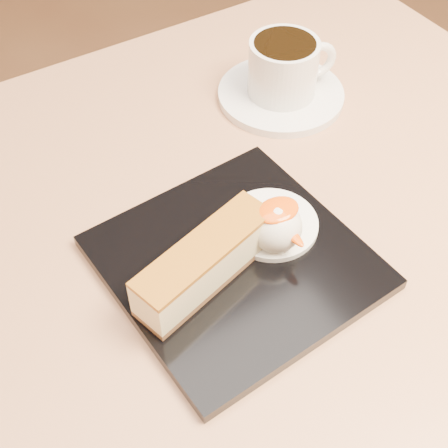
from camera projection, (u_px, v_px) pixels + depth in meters
table at (280, 331)px, 0.71m from camera, size 0.80×0.80×0.72m
dessert_plate at (235, 262)px, 0.58m from camera, size 0.23×0.23×0.01m
cheesecake at (205, 262)px, 0.54m from camera, size 0.15×0.07×0.05m
cream_smear at (271, 224)px, 0.60m from camera, size 0.09×0.09×0.01m
ice_cream_scoop at (276, 227)px, 0.56m from camera, size 0.05×0.05×0.05m
mango_sauce at (278, 210)px, 0.55m from camera, size 0.04×0.03×0.01m
mint_sprig at (232, 217)px, 0.60m from camera, size 0.03×0.02×0.00m
saucer at (281, 95)px, 0.74m from camera, size 0.15×0.15×0.01m
coffee_cup at (285, 66)px, 0.72m from camera, size 0.11×0.08×0.07m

